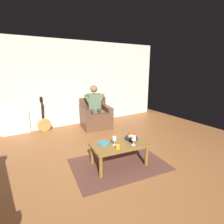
{
  "coord_description": "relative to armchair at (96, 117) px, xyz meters",
  "views": [
    {
      "loc": [
        1.6,
        2.2,
        1.75
      ],
      "look_at": [
        -0.48,
        -1.22,
        0.73
      ],
      "focal_mm": 28.64,
      "sensor_mm": 36.0,
      "label": 1
    }
  ],
  "objects": [
    {
      "name": "ground_plane",
      "position": [
        0.63,
        2.39,
        -0.31
      ],
      "size": [
        7.22,
        7.22,
        0.0
      ],
      "primitive_type": "plane",
      "color": "#975C31"
    },
    {
      "name": "wall_back",
      "position": [
        0.63,
        -0.64,
        0.94
      ],
      "size": [
        6.42,
        0.06,
        2.51
      ],
      "primitive_type": "cube",
      "color": "beige",
      "rests_on": "ground"
    },
    {
      "name": "rug",
      "position": [
        0.58,
        2.13,
        -0.31
      ],
      "size": [
        1.81,
        1.35,
        0.01
      ],
      "primitive_type": "cube",
      "rotation": [
        0.0,
        0.0,
        -0.12
      ],
      "color": "brown",
      "rests_on": "ground"
    },
    {
      "name": "armchair",
      "position": [
        0.0,
        0.0,
        0.0
      ],
      "size": [
        0.9,
        0.86,
        0.85
      ],
      "rotation": [
        0.0,
        0.0,
        -0.15
      ],
      "color": "brown",
      "rests_on": "ground"
    },
    {
      "name": "person_seated",
      "position": [
        0.0,
        0.0,
        0.35
      ],
      "size": [
        0.64,
        0.61,
        1.24
      ],
      "rotation": [
        0.0,
        0.0,
        -0.15
      ],
      "color": "#556D4D",
      "rests_on": "ground"
    },
    {
      "name": "coffee_table",
      "position": [
        0.58,
        2.13,
        0.04
      ],
      "size": [
        1.04,
        0.67,
        0.41
      ],
      "rotation": [
        0.0,
        0.0,
        -0.12
      ],
      "color": "brown",
      "rests_on": "ground"
    },
    {
      "name": "guitar",
      "position": [
        1.38,
        -0.43,
        -0.1
      ],
      "size": [
        0.36,
        0.24,
        0.96
      ],
      "color": "#AF8941",
      "rests_on": "ground"
    },
    {
      "name": "radiator",
      "position": [
        2.07,
        -0.57,
        -0.0
      ],
      "size": [
        0.68,
        0.06,
        0.62
      ],
      "primitive_type": "cube",
      "color": "white",
      "rests_on": "ground"
    },
    {
      "name": "wine_glass_near",
      "position": [
        0.69,
        2.14,
        0.22
      ],
      "size": [
        0.07,
        0.07,
        0.17
      ],
      "color": "silver",
      "rests_on": "coffee_table"
    },
    {
      "name": "wine_glass_far",
      "position": [
        0.39,
        2.31,
        0.22
      ],
      "size": [
        0.08,
        0.08,
        0.18
      ],
      "color": "silver",
      "rests_on": "coffee_table"
    },
    {
      "name": "fruit_bowl",
      "position": [
        0.27,
        2.08,
        0.14
      ],
      "size": [
        0.24,
        0.24,
        0.11
      ],
      "color": "#261E31",
      "rests_on": "coffee_table"
    },
    {
      "name": "decorative_dish",
      "position": [
        0.81,
        1.98,
        0.11
      ],
      "size": [
        0.22,
        0.22,
        0.02
      ],
      "primitive_type": "cylinder",
      "color": "teal",
      "rests_on": "coffee_table"
    },
    {
      "name": "candle_jar",
      "position": [
        0.71,
        2.29,
        0.13
      ],
      "size": [
        0.08,
        0.08,
        0.07
      ],
      "primitive_type": "cylinder",
      "color": "gold",
      "rests_on": "coffee_table"
    }
  ]
}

